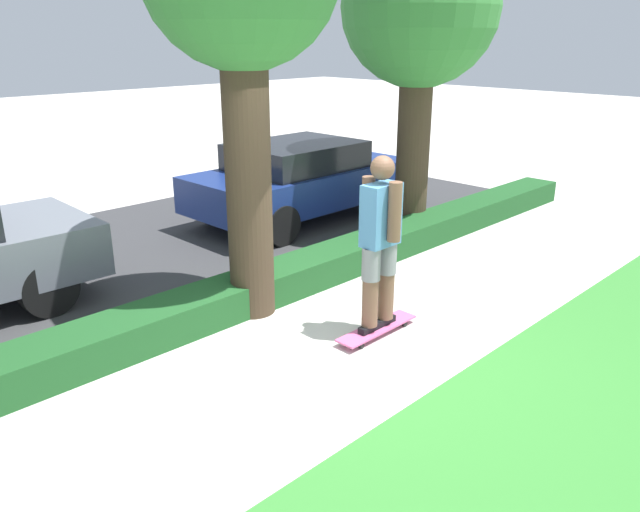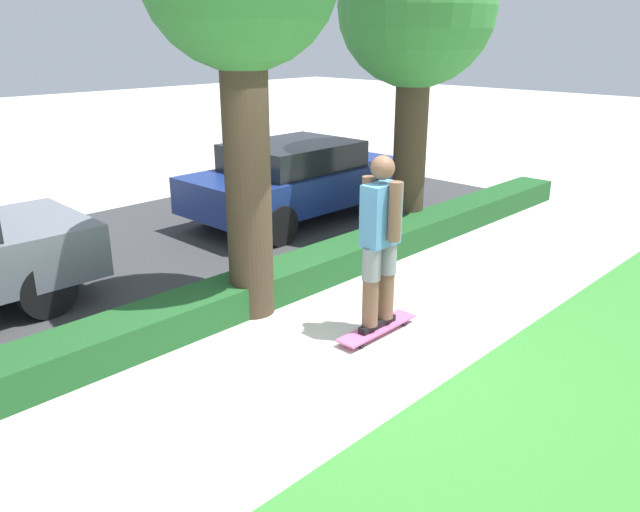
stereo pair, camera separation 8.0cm
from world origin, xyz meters
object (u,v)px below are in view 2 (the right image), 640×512
tree_far (416,15)px  parked_car_middle (297,179)px  skater_person (380,239)px

tree_far → parked_car_middle: bearing=113.0°
skater_person → tree_far: size_ratio=0.40×
tree_far → skater_person: bearing=-147.8°
tree_far → parked_car_middle: (-0.75, 1.76, -2.56)m
skater_person → tree_far: (3.18, 2.00, 2.21)m
skater_person → tree_far: bearing=32.2°
parked_car_middle → skater_person: bearing=-123.3°
skater_person → parked_car_middle: size_ratio=0.47×
tree_far → parked_car_middle: size_ratio=1.16×
skater_person → parked_car_middle: skater_person is taller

